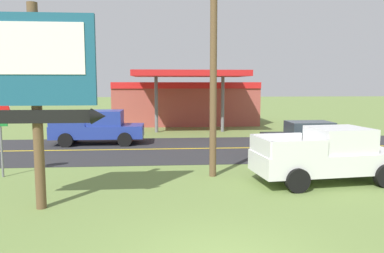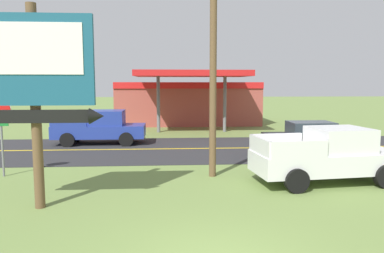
% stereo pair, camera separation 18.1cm
% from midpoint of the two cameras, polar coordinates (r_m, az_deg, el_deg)
% --- Properties ---
extents(road_asphalt, '(140.00, 8.00, 0.02)m').
position_cam_midpoint_polar(road_asphalt, '(20.15, -0.69, -3.42)').
color(road_asphalt, '#2B2B2D').
rests_on(road_asphalt, ground).
extents(road_centre_line, '(126.00, 0.20, 0.01)m').
position_cam_midpoint_polar(road_centre_line, '(20.15, -0.69, -3.38)').
color(road_centre_line, gold).
rests_on(road_centre_line, road_asphalt).
extents(motel_sign, '(3.56, 0.54, 5.67)m').
position_cam_midpoint_polar(motel_sign, '(10.99, -22.44, 7.19)').
color(motel_sign, brown).
rests_on(motel_sign, ground).
extents(stop_sign, '(0.80, 0.08, 2.95)m').
position_cam_midpoint_polar(stop_sign, '(15.65, -26.84, 0.42)').
color(stop_sign, slate).
rests_on(stop_sign, ground).
extents(utility_pole, '(2.10, 0.26, 8.95)m').
position_cam_midpoint_polar(utility_pole, '(14.03, 3.63, 11.83)').
color(utility_pole, brown).
rests_on(utility_pole, ground).
extents(gas_station, '(12.00, 11.50, 4.40)m').
position_cam_midpoint_polar(gas_station, '(32.60, -0.53, 3.85)').
color(gas_station, '#A84C42').
rests_on(gas_station, ground).
extents(pickup_white_parked_on_lawn, '(5.39, 2.68, 1.96)m').
position_cam_midpoint_polar(pickup_white_parked_on_lawn, '(14.16, 20.46, -4.22)').
color(pickup_white_parked_on_lawn, silver).
rests_on(pickup_white_parked_on_lawn, ground).
extents(pickup_blue_on_road, '(5.20, 2.24, 1.96)m').
position_cam_midpoint_polar(pickup_blue_on_road, '(22.28, -13.50, -0.16)').
color(pickup_blue_on_road, '#233893').
rests_on(pickup_blue_on_road, ground).
extents(car_black_near_lane, '(4.20, 2.00, 1.64)m').
position_cam_midpoint_polar(car_black_near_lane, '(19.33, 17.53, -1.70)').
color(car_black_near_lane, black).
rests_on(car_black_near_lane, ground).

